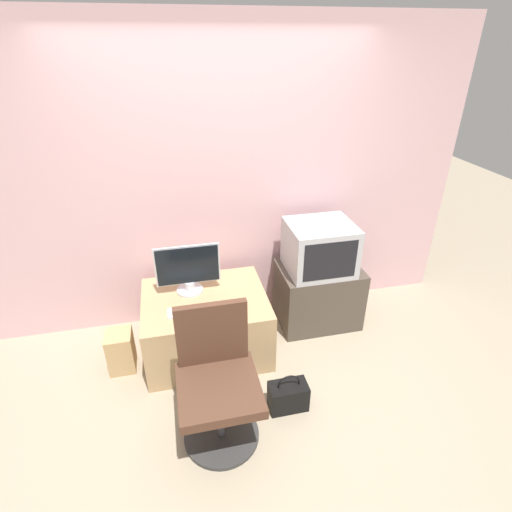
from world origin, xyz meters
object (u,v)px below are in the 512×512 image
office_chair (218,384)px  handbag (288,396)px  crt_tv (320,248)px  mouse (220,304)px  cardboard_box_lower (121,351)px  keyboard (190,311)px  main_monitor (188,269)px

office_chair → handbag: bearing=8.5°
crt_tv → office_chair: 1.50m
mouse → crt_tv: 1.01m
cardboard_box_lower → handbag: (1.21, -0.69, -0.06)m
mouse → office_chair: bearing=-100.1°
crt_tv → keyboard: bearing=-164.4°
keyboard → office_chair: (0.11, -0.68, -0.11)m
crt_tv → cardboard_box_lower: crt_tv is taller
main_monitor → crt_tv: (1.15, 0.04, 0.05)m
keyboard → cardboard_box_lower: (-0.58, 0.09, -0.37)m
keyboard → main_monitor: bearing=85.3°
cardboard_box_lower → handbag: cardboard_box_lower is taller
keyboard → office_chair: size_ratio=0.36×
office_chair → cardboard_box_lower: 1.07m
crt_tv → cardboard_box_lower: bearing=-172.3°
crt_tv → mouse: bearing=-161.8°
keyboard → cardboard_box_lower: bearing=171.0°
main_monitor → keyboard: bearing=-94.7°
mouse → crt_tv: bearing=18.2°
crt_tv → cardboard_box_lower: 1.87m
crt_tv → handbag: crt_tv is taller
mouse → office_chair: 0.72m
main_monitor → crt_tv: crt_tv is taller
main_monitor → keyboard: 0.35m
main_monitor → handbag: 1.25m
cardboard_box_lower → mouse: bearing=-5.0°
main_monitor → handbag: bearing=-55.9°
main_monitor → crt_tv: size_ratio=0.94×
main_monitor → mouse: main_monitor is taller
main_monitor → office_chair: (0.09, -0.97, -0.31)m
mouse → cardboard_box_lower: mouse is taller
mouse → keyboard: bearing=-175.2°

